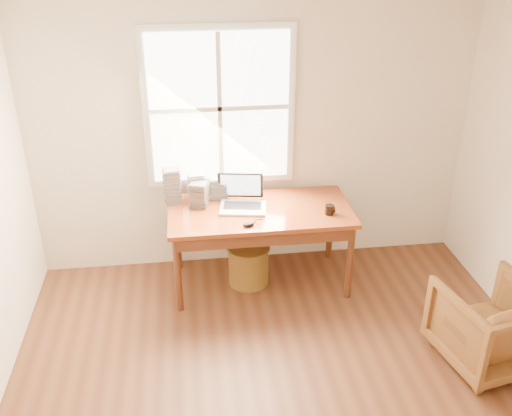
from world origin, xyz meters
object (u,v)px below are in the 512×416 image
Objects in this scene: desk at (260,211)px; cd_stack_a at (196,187)px; armchair at (490,325)px; laptop at (243,194)px; coffee_mug at (329,210)px; wicker_stool at (248,265)px.

desk is 0.62m from cd_stack_a.
laptop reaches higher than armchair.
desk is 6.05× the size of cd_stack_a.
coffee_mug is 0.32× the size of cd_stack_a.
laptop reaches higher than wicker_stool.
coffee_mug reaches higher than armchair.
armchair is 1.73× the size of laptop.
wicker_stool is 0.89× the size of laptop.
desk reaches higher than wicker_stool.
desk is 18.79× the size of coffee_mug.
desk is 0.56m from wicker_stool.
desk is 4.40× the size of wicker_stool.
desk is 0.22m from laptop.
desk is 3.90× the size of laptop.
cd_stack_a reaches higher than armchair.
coffee_mug is (-0.97, 1.09, 0.47)m from armchair.
armchair is at bearing -36.02° from cd_stack_a.
cd_stack_a is (-2.09, 1.52, 0.56)m from armchair.
cd_stack_a reaches higher than coffee_mug.
laptop is at bearing -48.46° from armchair.
cd_stack_a is (-1.11, 0.42, 0.09)m from coffee_mug.
armchair is 2.69× the size of cd_stack_a.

